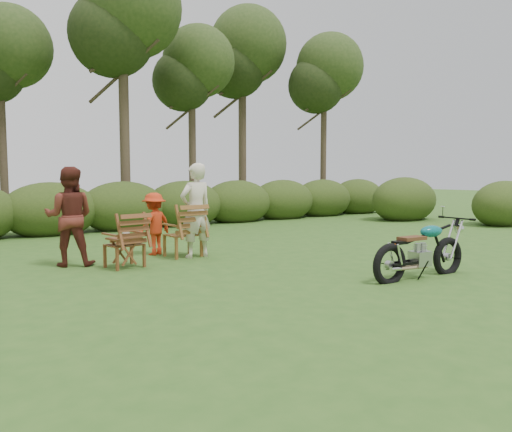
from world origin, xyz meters
TOP-DOWN VIEW (x-y plane):
  - ground at (0.00, 0.00)m, footprint 80.00×80.00m
  - tree_line at (0.50, 9.74)m, footprint 22.52×11.62m
  - motorcycle at (1.04, -0.17)m, footprint 1.91×0.87m
  - lawn_chair_right at (-0.93, 3.78)m, footprint 0.71×0.71m
  - lawn_chair_left at (-2.27, 3.41)m, footprint 0.72×0.72m
  - side_table at (-2.30, 3.34)m, footprint 0.55×0.48m
  - cup at (-2.27, 3.30)m, footprint 0.12×0.12m
  - adult_a at (-0.77, 3.56)m, footprint 0.67×0.45m
  - adult_b at (-2.97, 4.11)m, footprint 1.05×0.97m
  - child at (-1.27, 4.32)m, footprint 0.90×0.69m

SIDE VIEW (x-z plane):
  - ground at x=0.00m, z-range 0.00..0.00m
  - motorcycle at x=1.04m, z-range -0.53..0.53m
  - lawn_chair_right at x=-0.93m, z-range -0.51..0.51m
  - lawn_chair_left at x=-2.27m, z-range -0.47..0.47m
  - adult_a at x=-0.77m, z-range -0.90..0.90m
  - adult_b at x=-2.97m, z-range -0.86..0.86m
  - child at x=-1.27m, z-range -0.62..0.62m
  - side_table at x=-2.30m, z-range 0.00..0.52m
  - cup at x=-2.27m, z-range 0.52..0.62m
  - tree_line at x=0.50m, z-range -0.26..7.88m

